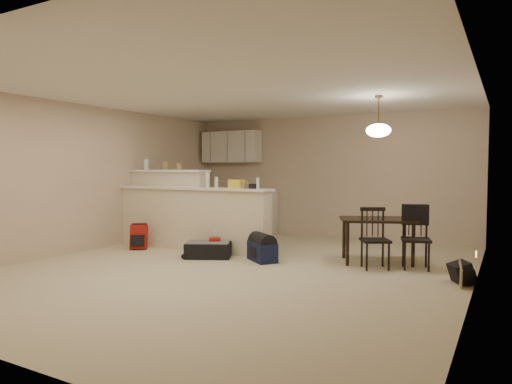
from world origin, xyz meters
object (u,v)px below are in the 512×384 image
Objects in this scene: navy_duffel at (262,251)px; black_daypack at (462,273)px; dining_chair_near at (375,239)px; red_backpack at (139,237)px; dining_table at (377,224)px; dining_chair_far at (416,238)px; suitcase at (208,250)px; pendant_lamp at (378,130)px.

black_daypack is (2.79, 0.00, -0.02)m from navy_duffel.
dining_chair_near is 1.70m from navy_duffel.
dining_table is at bearing -19.92° from red_backpack.
dining_chair_far is (0.50, 0.27, 0.01)m from dining_chair_near.
suitcase is at bearing -131.48° from navy_duffel.
pendant_lamp is 0.72× the size of dining_chair_near.
pendant_lamp is 0.70× the size of dining_chair_far.
red_backpack is (-1.50, 0.02, 0.09)m from suitcase.
dining_chair_near is 1.60× the size of navy_duffel.
navy_duffel is at bearing -15.79° from suitcase.
dining_chair_near is at bearing 48.15° from navy_duffel.
dining_chair_near reaches higher than navy_duffel.
red_backpack reaches higher than black_daypack.
red_backpack is 5.18m from black_daypack.
black_daypack is (1.23, -0.75, -0.46)m from dining_table.
pendant_lamp is 3.21m from suitcase.
suitcase is at bearing 177.12° from dining_table.
navy_duffel is (-1.56, -0.75, -0.44)m from dining_table.
black_daypack is at bearing -31.20° from pendant_lamp.
suitcase is 2.43× the size of black_daypack.
dining_chair_far is 0.91m from black_daypack.
pendant_lamp reaches higher than dining_chair_far.
dining_chair_far is (0.59, -0.19, -0.14)m from dining_table.
pendant_lamp is 1.67m from dining_chair_far.
dining_table is 1.78m from navy_duffel.
dining_table is 2.99× the size of red_backpack.
suitcase is 1.67× the size of red_backpack.
dining_chair_far reaches higher than red_backpack.
pendant_lamp is at bearing 147.14° from dining_chair_far.
dining_chair_near is at bearing -102.05° from dining_table.
suitcase is 1.50m from red_backpack.
pendant_lamp is 2.35m from black_daypack.
dining_table is 1.47× the size of dining_chair_near.
dining_table is at bearing 71.49° from dining_chair_near.
black_daypack is (0.64, -0.56, -0.31)m from dining_chair_far.
red_backpack reaches higher than suitcase.
red_backpack is (-4.53, -0.71, -0.23)m from dining_chair_far.
pendant_lamp is 4.42m from red_backpack.
pendant_lamp reaches higher than dining_table.
suitcase is at bearing 160.48° from dining_chair_near.
dining_table is at bearing 147.14° from dining_chair_far.
dining_table is at bearing 63.62° from navy_duffel.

